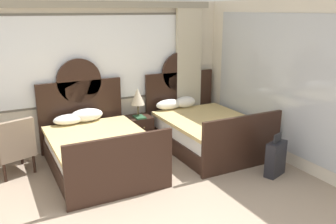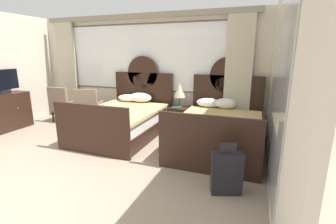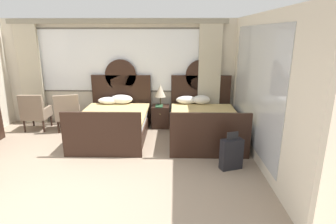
# 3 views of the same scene
# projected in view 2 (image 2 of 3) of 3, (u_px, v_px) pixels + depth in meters

# --- Properties ---
(ground_plane) EXTENTS (24.00, 24.00, 0.00)m
(ground_plane) POSITION_uv_depth(u_px,v_px,m) (9.00, 203.00, 2.93)
(ground_plane) COLOR gray
(wall_back_window) EXTENTS (5.93, 0.22, 2.70)m
(wall_back_window) POSITION_uv_depth(u_px,v_px,m) (143.00, 67.00, 6.02)
(wall_back_window) COLOR beige
(wall_back_window) RESTS_ON ground_plane
(wall_right_mirror) EXTENTS (0.08, 4.38, 2.70)m
(wall_right_mirror) POSITION_uv_depth(u_px,v_px,m) (280.00, 88.00, 3.06)
(wall_right_mirror) COLOR beige
(wall_right_mirror) RESTS_ON ground_plane
(bed_near_window) EXTENTS (1.54, 2.16, 1.70)m
(bed_near_window) POSITION_uv_depth(u_px,v_px,m) (124.00, 119.00, 5.27)
(bed_near_window) COLOR black
(bed_near_window) RESTS_ON ground_plane
(bed_near_mirror) EXTENTS (1.54, 2.16, 1.70)m
(bed_near_mirror) POSITION_uv_depth(u_px,v_px,m) (219.00, 130.00, 4.57)
(bed_near_mirror) COLOR black
(bed_near_mirror) RESTS_ON ground_plane
(nightstand_between_beds) EXTENTS (0.44, 0.46, 0.56)m
(nightstand_between_beds) POSITION_uv_depth(u_px,v_px,m) (179.00, 119.00, 5.59)
(nightstand_between_beds) COLOR black
(nightstand_between_beds) RESTS_ON ground_plane
(table_lamp_on_nightstand) EXTENTS (0.27, 0.27, 0.55)m
(table_lamp_on_nightstand) POSITION_uv_depth(u_px,v_px,m) (180.00, 91.00, 5.47)
(table_lamp_on_nightstand) COLOR brown
(table_lamp_on_nightstand) RESTS_ON nightstand_between_beds
(book_on_nightstand) EXTENTS (0.18, 0.26, 0.03)m
(book_on_nightstand) POSITION_uv_depth(u_px,v_px,m) (177.00, 107.00, 5.45)
(book_on_nightstand) COLOR #285133
(book_on_nightstand) RESTS_ON nightstand_between_beds
(tv_flatscreen) EXTENTS (0.20, 0.88, 0.55)m
(tv_flatscreen) POSITION_uv_depth(u_px,v_px,m) (0.00, 82.00, 5.40)
(tv_flatscreen) COLOR black
(tv_flatscreen) RESTS_ON dresser_minibar
(armchair_by_window_left) EXTENTS (0.71, 0.71, 0.93)m
(armchair_by_window_left) POSITION_uv_depth(u_px,v_px,m) (89.00, 106.00, 6.01)
(armchair_by_window_left) COLOR #84705B
(armchair_by_window_left) RESTS_ON ground_plane
(armchair_by_window_centre) EXTENTS (0.59, 0.59, 0.93)m
(armchair_by_window_centre) POSITION_uv_depth(u_px,v_px,m) (63.00, 104.00, 6.29)
(armchair_by_window_centre) COLOR #84705B
(armchair_by_window_centre) RESTS_ON ground_plane
(suitcase_on_floor) EXTENTS (0.42, 0.29, 0.70)m
(suitcase_on_floor) POSITION_uv_depth(u_px,v_px,m) (227.00, 173.00, 3.09)
(suitcase_on_floor) COLOR black
(suitcase_on_floor) RESTS_ON ground_plane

